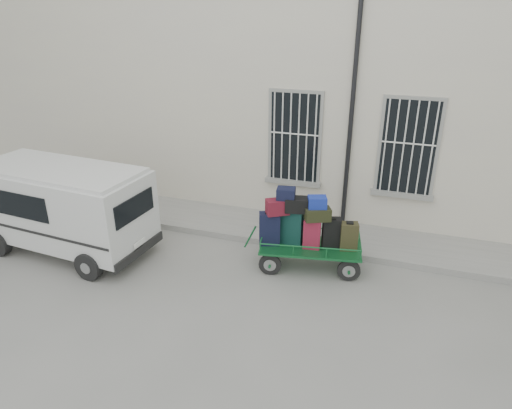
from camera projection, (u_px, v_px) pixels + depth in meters
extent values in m
plane|color=slate|center=(275.00, 280.00, 9.52)|extent=(80.00, 80.00, 0.00)
cube|color=beige|center=(330.00, 91.00, 13.10)|extent=(24.00, 5.00, 6.00)
cylinder|color=black|center=(351.00, 120.00, 10.66)|extent=(0.11, 0.11, 5.60)
cube|color=black|center=(295.00, 138.00, 11.33)|extent=(1.20, 0.08, 2.20)
cube|color=gray|center=(293.00, 182.00, 11.77)|extent=(1.45, 0.22, 0.12)
cube|color=black|center=(408.00, 148.00, 10.54)|extent=(1.20, 0.08, 2.20)
cube|color=gray|center=(402.00, 194.00, 10.99)|extent=(1.45, 0.22, 0.12)
cube|color=gray|center=(300.00, 232.00, 11.41)|extent=(24.00, 1.70, 0.15)
cylinder|color=black|center=(270.00, 265.00, 9.64)|extent=(0.49, 0.14, 0.48)
cylinder|color=gray|center=(270.00, 265.00, 9.64)|extent=(0.28, 0.13, 0.27)
cylinder|color=black|center=(274.00, 248.00, 10.30)|extent=(0.49, 0.14, 0.48)
cylinder|color=gray|center=(274.00, 248.00, 10.30)|extent=(0.28, 0.13, 0.27)
cylinder|color=black|center=(349.00, 271.00, 9.42)|extent=(0.49, 0.14, 0.48)
cylinder|color=gray|center=(349.00, 271.00, 9.42)|extent=(0.28, 0.13, 0.27)
cylinder|color=black|center=(348.00, 253.00, 10.08)|extent=(0.49, 0.14, 0.48)
cylinder|color=gray|center=(348.00, 253.00, 10.08)|extent=(0.28, 0.13, 0.27)
cube|color=#145A2B|center=(310.00, 247.00, 9.74)|extent=(2.26, 1.32, 0.05)
cylinder|color=#145A2B|center=(250.00, 237.00, 9.86)|extent=(0.28, 0.09, 0.54)
cube|color=black|center=(270.00, 229.00, 9.68)|extent=(0.49, 0.37, 0.72)
cube|color=black|center=(270.00, 213.00, 9.53)|extent=(0.19, 0.15, 0.03)
cube|color=#0D302B|center=(292.00, 227.00, 9.70)|extent=(0.49, 0.27, 0.79)
cube|color=black|center=(293.00, 209.00, 9.54)|extent=(0.21, 0.15, 0.03)
cube|color=maroon|center=(312.00, 234.00, 9.54)|extent=(0.38, 0.26, 0.65)
cube|color=black|center=(313.00, 219.00, 9.41)|extent=(0.16, 0.13, 0.03)
cube|color=black|center=(331.00, 233.00, 9.58)|extent=(0.42, 0.33, 0.66)
cube|color=black|center=(332.00, 218.00, 9.44)|extent=(0.17, 0.14, 0.03)
cube|color=#2E2C17|center=(349.00, 236.00, 9.51)|extent=(0.41, 0.33, 0.60)
cube|color=black|center=(350.00, 223.00, 9.38)|extent=(0.16, 0.15, 0.03)
cube|color=maroon|center=(277.00, 207.00, 9.46)|extent=(0.54, 0.48, 0.32)
cube|color=black|center=(297.00, 205.00, 9.43)|extent=(0.55, 0.41, 0.30)
cube|color=black|center=(318.00, 214.00, 9.33)|extent=(0.59, 0.48, 0.26)
cube|color=black|center=(286.00, 194.00, 9.38)|extent=(0.41, 0.33, 0.24)
cube|color=#151993|center=(317.00, 202.00, 9.27)|extent=(0.44, 0.37, 0.24)
cube|color=silver|center=(63.00, 205.00, 10.28)|extent=(4.06, 2.01, 1.61)
cube|color=silver|center=(57.00, 169.00, 9.94)|extent=(3.88, 1.86, 0.09)
cube|color=black|center=(12.00, 204.00, 9.64)|extent=(1.97, 0.19, 0.56)
cube|color=black|center=(134.00, 208.00, 9.46)|extent=(0.14, 1.25, 0.49)
cube|color=black|center=(139.00, 251.00, 9.88)|extent=(0.22, 1.66, 0.20)
cube|color=white|center=(140.00, 243.00, 9.78)|extent=(0.06, 0.38, 0.11)
cylinder|color=black|center=(54.00, 215.00, 11.78)|extent=(0.62, 0.24, 0.61)
cylinder|color=black|center=(89.00, 266.00, 9.46)|extent=(0.62, 0.24, 0.61)
cylinder|color=black|center=(137.00, 233.00, 10.85)|extent=(0.62, 0.24, 0.61)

